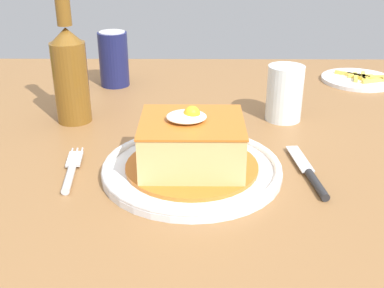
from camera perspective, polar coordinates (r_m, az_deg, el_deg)
name	(u,v)px	position (r m, az deg, el deg)	size (l,w,h in m)	color
dining_table	(188,187)	(0.88, -0.46, -5.11)	(1.27, 1.09, 0.73)	olive
main_plate	(192,168)	(0.72, -0.01, -2.89)	(0.27, 0.27, 0.02)	white
sandwich_meal	(192,145)	(0.71, -0.02, -0.17)	(0.20, 0.20, 0.10)	#C66B23
fork	(71,172)	(0.74, -14.16, -3.23)	(0.03, 0.14, 0.01)	silver
knife	(312,177)	(0.73, 13.99, -3.77)	(0.03, 0.17, 0.01)	#262628
soda_can	(114,59)	(1.12, -9.26, 9.91)	(0.07, 0.07, 0.12)	#191E51
beer_bottle_amber	(70,70)	(0.92, -14.28, 8.49)	(0.06, 0.06, 0.27)	brown
drinking_glass	(284,97)	(0.93, 10.88, 5.50)	(0.07, 0.07, 0.10)	#3F2314
side_plate_fries	(358,79)	(1.22, 19.12, 7.26)	(0.17, 0.17, 0.02)	white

